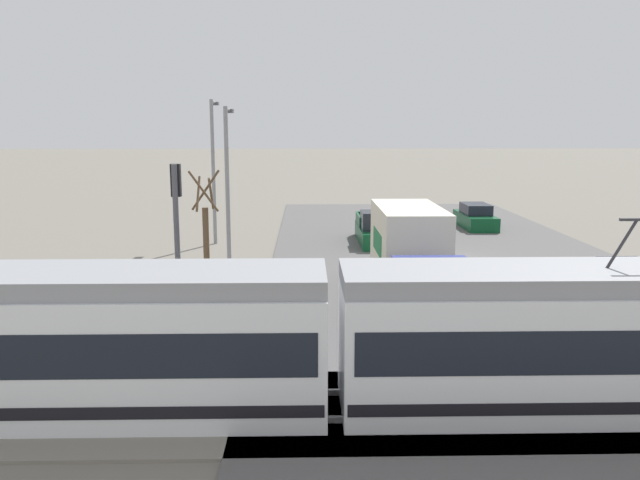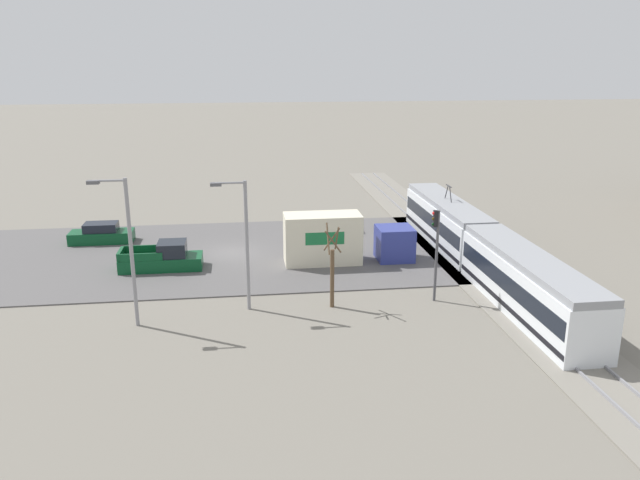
{
  "view_description": "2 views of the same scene",
  "coord_description": "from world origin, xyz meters",
  "px_view_note": "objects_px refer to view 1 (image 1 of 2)",
  "views": [
    {
      "loc": [
        7.01,
        29.89,
        6.53
      ],
      "look_at": [
        6.44,
        4.24,
        1.86
      ],
      "focal_mm": 35.0,
      "sensor_mm": 36.0,
      "label": 1
    },
    {
      "loc": [
        43.92,
        0.69,
        13.79
      ],
      "look_at": [
        5.33,
        5.77,
        2.36
      ],
      "focal_mm": 35.0,
      "sensor_mm": 36.0,
      "label": 2
    }
  ],
  "objects_px": {
    "sedan_car_1": "(475,218)",
    "sedan_car_0": "(630,286)",
    "box_truck": "(413,261)",
    "traffic_light_pole": "(177,231)",
    "street_tree": "(206,238)",
    "pickup_truck": "(377,230)",
    "street_lamp_mid_block": "(214,161)",
    "street_lamp_near_crossing": "(228,175)",
    "light_rail_tram": "(334,342)"
  },
  "relations": [
    {
      "from": "sedan_car_1",
      "to": "sedan_car_0",
      "type": "bearing_deg",
      "value": 93.17
    },
    {
      "from": "box_truck",
      "to": "sedan_car_0",
      "type": "xyz_separation_m",
      "value": [
        -8.03,
        0.31,
        -0.95
      ]
    },
    {
      "from": "traffic_light_pole",
      "to": "street_tree",
      "type": "xyz_separation_m",
      "value": [
        0.15,
        -6.04,
        -1.31
      ]
    },
    {
      "from": "pickup_truck",
      "to": "sedan_car_0",
      "type": "distance_m",
      "value": 14.74
    },
    {
      "from": "street_lamp_mid_block",
      "to": "sedan_car_0",
      "type": "bearing_deg",
      "value": 142.89
    },
    {
      "from": "sedan_car_0",
      "to": "box_truck",
      "type": "bearing_deg",
      "value": -2.18
    },
    {
      "from": "box_truck",
      "to": "street_lamp_near_crossing",
      "type": "bearing_deg",
      "value": -41.43
    },
    {
      "from": "street_tree",
      "to": "street_lamp_near_crossing",
      "type": "bearing_deg",
      "value": -93.34
    },
    {
      "from": "light_rail_tram",
      "to": "street_lamp_near_crossing",
      "type": "relative_size",
      "value": 3.67
    },
    {
      "from": "street_lamp_near_crossing",
      "to": "street_lamp_mid_block",
      "type": "xyz_separation_m",
      "value": [
        1.51,
        -5.95,
        0.29
      ]
    },
    {
      "from": "pickup_truck",
      "to": "sedan_car_1",
      "type": "bearing_deg",
      "value": -142.55
    },
    {
      "from": "traffic_light_pole",
      "to": "street_lamp_mid_block",
      "type": "relative_size",
      "value": 0.68
    },
    {
      "from": "sedan_car_1",
      "to": "traffic_light_pole",
      "type": "distance_m",
      "value": 26.44
    },
    {
      "from": "pickup_truck",
      "to": "traffic_light_pole",
      "type": "bearing_deg",
      "value": 64.6
    },
    {
      "from": "sedan_car_0",
      "to": "traffic_light_pole",
      "type": "relative_size",
      "value": 0.84
    },
    {
      "from": "sedan_car_0",
      "to": "traffic_light_pole",
      "type": "height_order",
      "value": "traffic_light_pole"
    },
    {
      "from": "street_lamp_near_crossing",
      "to": "street_lamp_mid_block",
      "type": "distance_m",
      "value": 6.15
    },
    {
      "from": "box_truck",
      "to": "street_lamp_mid_block",
      "type": "distance_m",
      "value": 15.88
    },
    {
      "from": "box_truck",
      "to": "sedan_car_0",
      "type": "height_order",
      "value": "box_truck"
    },
    {
      "from": "light_rail_tram",
      "to": "sedan_car_1",
      "type": "relative_size",
      "value": 5.76
    },
    {
      "from": "street_lamp_near_crossing",
      "to": "box_truck",
      "type": "bearing_deg",
      "value": 138.57
    },
    {
      "from": "sedan_car_0",
      "to": "traffic_light_pole",
      "type": "xyz_separation_m",
      "value": [
        15.77,
        3.99,
        2.82
      ]
    },
    {
      "from": "street_lamp_mid_block",
      "to": "street_lamp_near_crossing",
      "type": "bearing_deg",
      "value": 104.23
    },
    {
      "from": "light_rail_tram",
      "to": "pickup_truck",
      "type": "height_order",
      "value": "light_rail_tram"
    },
    {
      "from": "box_truck",
      "to": "light_rail_tram",
      "type": "bearing_deg",
      "value": 69.34
    },
    {
      "from": "street_tree",
      "to": "street_lamp_near_crossing",
      "type": "xyz_separation_m",
      "value": [
        -0.29,
        -4.96,
        2.11
      ]
    },
    {
      "from": "sedan_car_0",
      "to": "street_lamp_near_crossing",
      "type": "distance_m",
      "value": 17.51
    },
    {
      "from": "box_truck",
      "to": "sedan_car_1",
      "type": "distance_m",
      "value": 18.84
    },
    {
      "from": "traffic_light_pole",
      "to": "light_rail_tram",
      "type": "bearing_deg",
      "value": 134.03
    },
    {
      "from": "street_lamp_mid_block",
      "to": "pickup_truck",
      "type": "bearing_deg",
      "value": 176.32
    },
    {
      "from": "light_rail_tram",
      "to": "street_tree",
      "type": "distance_m",
      "value": 11.55
    },
    {
      "from": "box_truck",
      "to": "street_tree",
      "type": "relative_size",
      "value": 1.84
    },
    {
      "from": "sedan_car_0",
      "to": "street_lamp_mid_block",
      "type": "bearing_deg",
      "value": -37.11
    },
    {
      "from": "street_lamp_near_crossing",
      "to": "light_rail_tram",
      "type": "bearing_deg",
      "value": 105.33
    },
    {
      "from": "light_rail_tram",
      "to": "street_lamp_near_crossing",
      "type": "height_order",
      "value": "street_lamp_near_crossing"
    },
    {
      "from": "pickup_truck",
      "to": "sedan_car_0",
      "type": "relative_size",
      "value": 1.19
    },
    {
      "from": "light_rail_tram",
      "to": "box_truck",
      "type": "xyz_separation_m",
      "value": [
        -3.34,
        -8.85,
        -0.03
      ]
    },
    {
      "from": "sedan_car_1",
      "to": "traffic_light_pole",
      "type": "bearing_deg",
      "value": 55.78
    },
    {
      "from": "traffic_light_pole",
      "to": "pickup_truck",
      "type": "bearing_deg",
      "value": -115.4
    },
    {
      "from": "sedan_car_1",
      "to": "street_lamp_mid_block",
      "type": "xyz_separation_m",
      "value": [
        16.16,
        4.78,
        3.91
      ]
    },
    {
      "from": "light_rail_tram",
      "to": "street_lamp_mid_block",
      "type": "distance_m",
      "value": 22.47
    },
    {
      "from": "street_tree",
      "to": "street_lamp_mid_block",
      "type": "bearing_deg",
      "value": -83.62
    },
    {
      "from": "pickup_truck",
      "to": "sedan_car_1",
      "type": "relative_size",
      "value": 1.15
    },
    {
      "from": "light_rail_tram",
      "to": "street_tree",
      "type": "relative_size",
      "value": 5.59
    },
    {
      "from": "street_tree",
      "to": "traffic_light_pole",
      "type": "bearing_deg",
      "value": 91.41
    },
    {
      "from": "box_truck",
      "to": "street_lamp_mid_block",
      "type": "relative_size",
      "value": 1.12
    },
    {
      "from": "box_truck",
      "to": "street_tree",
      "type": "height_order",
      "value": "street_tree"
    },
    {
      "from": "street_lamp_mid_block",
      "to": "light_rail_tram",
      "type": "bearing_deg",
      "value": 105.03
    },
    {
      "from": "traffic_light_pole",
      "to": "street_lamp_mid_block",
      "type": "height_order",
      "value": "street_lamp_mid_block"
    },
    {
      "from": "traffic_light_pole",
      "to": "street_lamp_near_crossing",
      "type": "bearing_deg",
      "value": -90.73
    }
  ]
}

